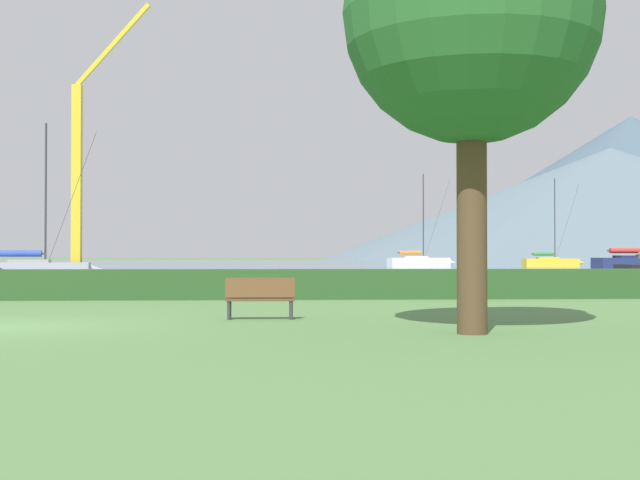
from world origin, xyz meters
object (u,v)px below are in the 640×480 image
object	(u,v)px
sailboat_slip_3	(551,262)
sailboat_slip_8	(637,263)
dock_crane	(80,184)
park_tree	(479,0)
sailboat_slip_4	(419,261)
sailboat_slip_6	(38,269)
park_bench_under_tree	(260,296)

from	to	relation	value
sailboat_slip_3	sailboat_slip_8	xyz separation A→B (m)	(-0.48, -26.43, 0.09)
sailboat_slip_3	dock_crane	world-z (taller)	dock_crane
park_tree	sailboat_slip_4	bearing A→B (deg)	80.79
sailboat_slip_3	sailboat_slip_6	size ratio (longest dim) A/B	1.15
sailboat_slip_6	park_tree	size ratio (longest dim) A/B	1.08
park_bench_under_tree	dock_crane	xyz separation A→B (m)	(-15.92, 55.33, 7.01)
sailboat_slip_4	dock_crane	xyz separation A→B (m)	(-34.46, -29.89, 6.83)
park_bench_under_tree	dock_crane	distance (m)	58.00
sailboat_slip_6	dock_crane	distance (m)	21.74
sailboat_slip_8	park_tree	world-z (taller)	sailboat_slip_8
sailboat_slip_6	dock_crane	size ratio (longest dim) A/B	0.42
sailboat_slip_4	sailboat_slip_6	world-z (taller)	sailboat_slip_4
sailboat_slip_6	sailboat_slip_8	xyz separation A→B (m)	(49.08, 25.74, 0.12)
sailboat_slip_8	park_bench_under_tree	size ratio (longest dim) A/B	6.96
sailboat_slip_3	park_bench_under_tree	distance (m)	93.94
sailboat_slip_6	sailboat_slip_8	size ratio (longest dim) A/B	0.88
sailboat_slip_4	park_tree	distance (m)	90.42
sailboat_slip_3	dock_crane	bearing A→B (deg)	-147.62
sailboat_slip_3	park_tree	bearing A→B (deg)	-108.30
park_bench_under_tree	dock_crane	bearing A→B (deg)	106.60
park_bench_under_tree	sailboat_slip_8	bearing A→B (deg)	60.49
sailboat_slip_4	sailboat_slip_8	distance (m)	29.67
sailboat_slip_4	park_bench_under_tree	world-z (taller)	sailboat_slip_4
sailboat_slip_4	park_bench_under_tree	bearing A→B (deg)	-110.49
sailboat_slip_4	park_bench_under_tree	distance (m)	87.21
sailboat_slip_3	dock_crane	xyz separation A→B (m)	(-51.42, -31.65, 6.89)
sailboat_slip_3	park_tree	distance (m)	96.28
sailboat_slip_3	sailboat_slip_4	distance (m)	17.05
sailboat_slip_6	dock_crane	bearing A→B (deg)	88.14
sailboat_slip_3	park_tree	size ratio (longest dim) A/B	1.24
park_bench_under_tree	park_tree	bearing A→B (deg)	-42.82
sailboat_slip_8	park_bench_under_tree	bearing A→B (deg)	-123.93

